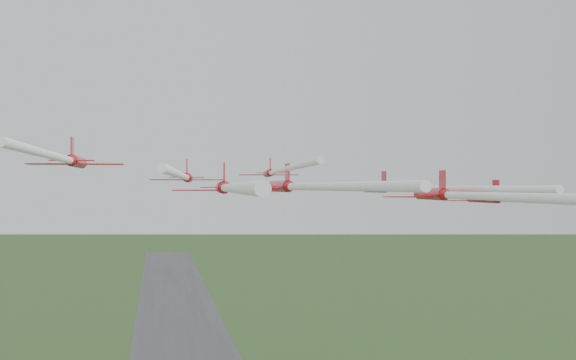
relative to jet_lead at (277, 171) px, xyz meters
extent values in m
cube|color=#39393B|center=(-4.29, 192.86, -60.59)|extent=(38.00, 900.00, 0.04)
cylinder|color=red|center=(1.18, 16.18, 0.03)|extent=(1.59, 7.91, 1.02)
cone|color=red|center=(1.52, 20.93, 0.03)|extent=(1.14, 1.73, 1.02)
cone|color=red|center=(0.85, 11.71, 0.03)|extent=(1.00, 1.17, 0.92)
ellipsoid|color=black|center=(1.31, 18.03, 0.40)|extent=(0.45, 0.90, 0.30)
cube|color=red|center=(1.13, 15.44, -0.20)|extent=(8.29, 2.99, 0.09)
cube|color=red|center=(0.92, 12.58, 0.03)|extent=(3.77, 1.38, 0.07)
cube|color=red|center=(0.93, 12.77, 1.05)|extent=(0.21, 1.67, 1.85)
cylinder|color=white|center=(-1.01, -13.92, -0.02)|extent=(4.21, 50.29, 0.55)
cylinder|color=red|center=(-10.33, 4.69, -0.75)|extent=(1.70, 8.72, 1.12)
cone|color=red|center=(-9.98, 9.92, -0.75)|extent=(1.24, 1.90, 1.12)
cone|color=red|center=(-10.66, -0.24, -0.75)|extent=(1.10, 1.29, 1.02)
ellipsoid|color=black|center=(-10.19, 6.72, -0.34)|extent=(0.49, 0.99, 0.33)
cube|color=red|center=(-10.38, 3.87, -1.00)|extent=(9.12, 3.24, 0.10)
cube|color=red|center=(-10.60, 0.72, -0.75)|extent=(4.15, 1.49, 0.08)
cube|color=red|center=(-10.58, 0.93, 0.37)|extent=(0.22, 1.84, 2.04)
cylinder|color=white|center=(-12.26, -24.09, -0.80)|extent=(3.73, 46.61, 0.61)
cylinder|color=red|center=(13.34, 4.97, -2.02)|extent=(1.18, 8.54, 1.10)
cone|color=red|center=(13.29, 10.14, -2.02)|extent=(1.12, 1.82, 1.10)
cone|color=red|center=(13.38, 0.11, -2.02)|extent=(1.01, 1.21, 1.00)
ellipsoid|color=black|center=(13.32, 6.98, -1.62)|extent=(0.43, 0.96, 0.32)
cube|color=red|center=(13.35, 4.17, -2.27)|extent=(8.85, 2.69, 0.10)
cube|color=red|center=(13.38, 1.06, -2.02)|extent=(4.02, 1.24, 0.08)
cube|color=red|center=(13.37, 1.26, -0.92)|extent=(0.12, 1.81, 2.01)
cylinder|color=white|center=(13.57, -20.90, -2.07)|extent=(0.97, 40.91, 0.60)
cylinder|color=red|center=(-22.30, -7.61, 0.75)|extent=(1.35, 9.36, 1.21)
cone|color=red|center=(-22.22, -1.95, 0.75)|extent=(1.24, 2.00, 1.21)
cone|color=red|center=(-22.39, -12.94, 0.75)|extent=(1.12, 1.34, 1.10)
ellipsoid|color=black|center=(-22.27, -5.41, 1.19)|extent=(0.48, 1.05, 0.35)
cube|color=red|center=(-22.32, -8.49, 0.47)|extent=(9.72, 3.01, 0.11)
cube|color=red|center=(-22.37, -11.90, 0.75)|extent=(4.42, 1.39, 0.09)
cube|color=red|center=(-22.37, -11.68, 1.96)|extent=(0.14, 1.98, 2.20)
cylinder|color=white|center=(-22.65, -29.70, 0.69)|extent=(1.16, 32.32, 0.66)
cylinder|color=red|center=(-1.17, -9.58, -1.80)|extent=(1.49, 9.42, 1.22)
cone|color=red|center=(-1.34, -3.89, -1.80)|extent=(1.27, 2.02, 1.22)
cone|color=red|center=(-1.02, -14.93, -1.80)|extent=(1.14, 1.36, 1.10)
ellipsoid|color=black|center=(-1.24, -7.37, -1.36)|extent=(0.49, 1.06, 0.35)
cube|color=red|center=(-1.15, -10.46, -2.08)|extent=(9.80, 3.15, 0.11)
cube|color=red|center=(-1.05, -13.89, -1.80)|extent=(4.46, 1.45, 0.09)
cube|color=red|center=(-1.06, -13.66, -0.59)|extent=(0.17, 1.99, 2.21)
cylinder|color=white|center=(-0.47, -34.09, -1.86)|extent=(1.73, 37.12, 0.66)
cylinder|color=red|center=(20.52, -12.10, -3.07)|extent=(1.15, 7.82, 1.01)
cone|color=red|center=(20.61, -7.37, -3.07)|extent=(1.04, 1.67, 1.01)
cone|color=red|center=(20.44, -16.56, -3.07)|extent=(0.94, 1.12, 0.92)
ellipsoid|color=black|center=(20.56, -10.27, -2.70)|extent=(0.40, 0.88, 0.29)
cube|color=red|center=(20.51, -12.84, -3.30)|extent=(8.12, 2.53, 0.09)
cube|color=red|center=(20.46, -15.68, -3.07)|extent=(3.69, 1.17, 0.07)
cube|color=red|center=(20.46, -15.50, -2.06)|extent=(0.12, 1.65, 1.84)
cylinder|color=red|center=(-8.29, -22.16, -1.92)|extent=(1.52, 8.55, 1.10)
cone|color=red|center=(-8.03, -17.01, -1.92)|extent=(1.19, 1.85, 1.10)
cone|color=red|center=(-8.53, -27.00, -1.92)|extent=(1.06, 1.25, 1.00)
ellipsoid|color=black|center=(-8.19, -20.16, -1.52)|extent=(0.47, 0.97, 0.32)
cube|color=red|center=(-8.33, -22.96, -2.17)|extent=(8.92, 3.04, 0.10)
cube|color=red|center=(-8.48, -26.05, -1.92)|extent=(4.06, 1.40, 0.08)
cube|color=red|center=(-8.47, -25.85, -0.82)|extent=(0.19, 1.80, 2.00)
cylinder|color=white|center=(-9.51, -46.83, -1.97)|extent=(2.51, 38.59, 0.60)
cylinder|color=red|center=(10.79, -23.05, -2.52)|extent=(1.70, 8.57, 1.10)
cone|color=red|center=(11.16, -17.91, -2.52)|extent=(1.23, 1.88, 1.10)
cone|color=red|center=(10.45, -27.89, -2.52)|extent=(1.08, 1.27, 1.00)
ellipsoid|color=black|center=(10.93, -21.05, -2.12)|extent=(0.49, 0.98, 0.32)
cube|color=red|center=(10.74, -23.85, -2.77)|extent=(8.97, 3.22, 0.10)
cube|color=red|center=(10.52, -26.95, -2.52)|extent=(4.08, 1.48, 0.08)
cube|color=red|center=(10.53, -26.75, -1.42)|extent=(0.23, 1.80, 2.00)
cylinder|color=white|center=(8.90, -49.76, -2.57)|extent=(3.62, 42.67, 0.60)
camera|label=1|loc=(-14.10, -93.50, -1.92)|focal=50.00mm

